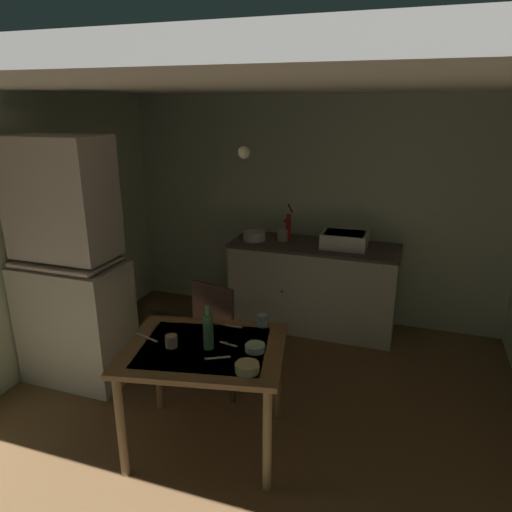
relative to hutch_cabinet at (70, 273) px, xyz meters
The scene contains 22 objects.
ground_plane 1.84m from the hutch_cabinet, ahead, with size 5.03×5.03×0.00m, color brown.
wall_back 2.52m from the hutch_cabinet, 51.46° to the left, with size 4.13×0.10×2.37m, color beige.
wall_left 0.55m from the hutch_cabinet, 168.95° to the left, with size 0.10×3.74×2.37m, color beige.
ceiling_slab 2.14m from the hutch_cabinet, ahead, with size 4.13×3.74×0.10m, color silver.
hutch_cabinet is the anchor object (origin of this frame).
counter_cabinet 2.38m from the hutch_cabinet, 43.43° to the left, with size 1.70×0.64×0.91m.
sink_basin 2.55m from the hutch_cabinet, 38.84° to the left, with size 0.44×0.34×0.15m.
hand_pump 2.16m from the hutch_cabinet, 49.66° to the left, with size 0.05×0.27×0.39m.
mixing_bowl_counter 1.87m from the hutch_cabinet, 55.74° to the left, with size 0.23×0.23×0.09m, color white.
stoneware_crock 2.11m from the hutch_cabinet, 50.71° to the left, with size 0.12×0.12×0.12m, color beige.
dining_table 1.49m from the hutch_cabinet, 17.50° to the right, with size 1.18×1.01×0.76m.
chair_far_side 1.33m from the hutch_cabinet, ahead, with size 0.48×0.48×0.97m.
serving_bowl_wide 1.77m from the hutch_cabinet, 12.46° to the right, with size 0.13×0.13×0.04m, color #ADD1C1.
soup_bowl_small 1.88m from the hutch_cabinet, 19.64° to the right, with size 0.15×0.15×0.05m, color beige.
mug_tall 1.67m from the hutch_cabinet, ahead, with size 0.07×0.07×0.09m, color #9EB2C6.
teacup_mint 1.30m from the hutch_cabinet, 23.08° to the right, with size 0.08×0.08×0.08m, color tan.
glass_bottle 1.50m from the hutch_cabinet, 17.27° to the right, with size 0.07×0.07×0.30m.
table_knife 1.09m from the hutch_cabinet, 24.92° to the right, with size 0.21×0.02×0.01m, color silver.
teaspoon_near_bowl 1.48m from the hutch_cabinet, ahead, with size 0.13×0.02×0.01m, color beige.
teaspoon_by_cup 1.59m from the hutch_cabinet, 13.33° to the right, with size 0.13×0.02×0.01m, color beige.
serving_spoon 1.64m from the hutch_cabinet, 19.57° to the right, with size 0.16×0.02×0.01m, color beige.
pendant_bulb 1.84m from the hutch_cabinet, ahead, with size 0.08×0.08×0.08m, color #F9EFCC.
Camera 1 is at (1.02, -3.00, 2.28)m, focal length 32.90 mm.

